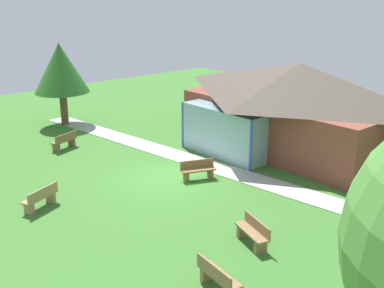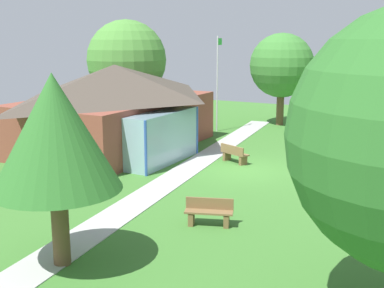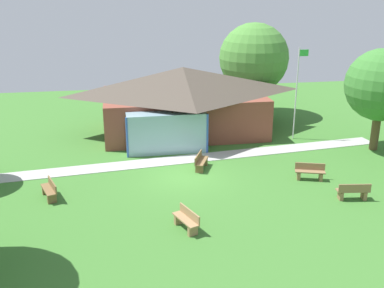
{
  "view_description": "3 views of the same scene",
  "coord_description": "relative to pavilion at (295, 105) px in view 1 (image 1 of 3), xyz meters",
  "views": [
    {
      "loc": [
        14.92,
        -11.73,
        7.73
      ],
      "look_at": [
        0.06,
        1.37,
        1.26
      ],
      "focal_mm": 43.69,
      "sensor_mm": 36.0,
      "label": 1
    },
    {
      "loc": [
        -19.63,
        -7.86,
        5.74
      ],
      "look_at": [
        -0.07,
        2.51,
        0.94
      ],
      "focal_mm": 46.07,
      "sensor_mm": 36.0,
      "label": 2
    },
    {
      "loc": [
        -3.3,
        -21.92,
        9.45
      ],
      "look_at": [
        0.67,
        1.58,
        1.19
      ],
      "focal_mm": 43.19,
      "sensor_mm": 36.0,
      "label": 3
    }
  ],
  "objects": [
    {
      "name": "tree_west_hedge",
      "position": [
        -11.81,
        -6.88,
        1.17
      ],
      "size": [
        3.23,
        3.23,
        4.93
      ],
      "color": "brown",
      "rests_on": "ground_plane"
    },
    {
      "name": "bench_mid_right",
      "position": [
        5.22,
        -8.99,
        -1.87
      ],
      "size": [
        1.56,
        0.88,
        0.84
      ],
      "rotation": [
        0.0,
        0.0,
        2.83
      ],
      "color": "olive",
      "rests_on": "ground_plane"
    },
    {
      "name": "bench_front_center",
      "position": [
        -1.76,
        -12.96,
        -1.87
      ],
      "size": [
        0.96,
        1.56,
        0.84
      ],
      "rotation": [
        0.0,
        0.0,
        1.95
      ],
      "color": "#9E7A51",
      "rests_on": "ground_plane"
    },
    {
      "name": "pavilion",
      "position": [
        0.0,
        0.0,
        0.0
      ],
      "size": [
        11.37,
        8.17,
        4.38
      ],
      "color": "brown",
      "rests_on": "ground_plane"
    },
    {
      "name": "bench_lawn_far_right",
      "position": [
        6.23,
        -11.56,
        -1.87
      ],
      "size": [
        1.55,
        0.64,
        0.84
      ],
      "rotation": [
        0.0,
        0.0,
        6.15
      ],
      "color": "olive",
      "rests_on": "ground_plane"
    },
    {
      "name": "bench_mid_left",
      "position": [
        -7.6,
        -9.04,
        -1.87
      ],
      "size": [
        0.91,
        1.56,
        0.84
      ],
      "rotation": [
        0.0,
        0.0,
        1.91
      ],
      "color": "brown",
      "rests_on": "ground_plane"
    },
    {
      "name": "footpath",
      "position": [
        -1.03,
        -5.18,
        -2.26
      ],
      "size": [
        25.1,
        4.13,
        0.03
      ],
      "primitive_type": "cube",
      "rotation": [
        0.0,
        0.0,
        0.11
      ],
      "color": "#ADADA8",
      "rests_on": "ground_plane"
    },
    {
      "name": "bench_rear_near_path",
      "position": [
        -0.0,
        -6.64,
        -1.87
      ],
      "size": [
        1.0,
        1.55,
        0.84
      ],
      "rotation": [
        0.0,
        0.0,
        4.3
      ],
      "color": "brown",
      "rests_on": "ground_plane"
    },
    {
      "name": "ground_plane",
      "position": [
        -1.03,
        -7.51,
        -2.27
      ],
      "size": [
        44.0,
        44.0,
        0.0
      ],
      "primitive_type": "plane",
      "color": "#3D752D"
    }
  ]
}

